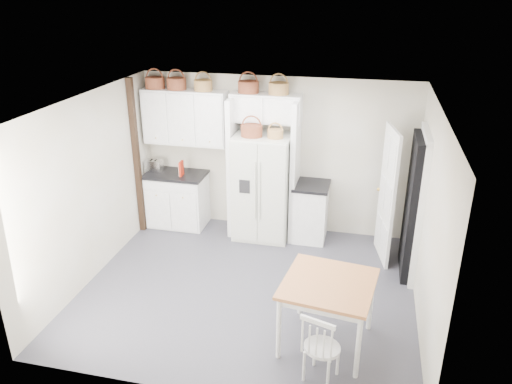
# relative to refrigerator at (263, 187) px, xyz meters

# --- Properties ---
(floor) EXTENTS (4.50, 4.50, 0.00)m
(floor) POSITION_rel_refrigerator_xyz_m (0.15, -1.63, -0.87)
(floor) COLOR #3D3D49
(floor) RESTS_ON ground
(ceiling) EXTENTS (4.50, 4.50, 0.00)m
(ceiling) POSITION_rel_refrigerator_xyz_m (0.15, -1.63, 1.73)
(ceiling) COLOR white
(ceiling) RESTS_ON wall_back
(wall_back) EXTENTS (4.50, 0.00, 4.50)m
(wall_back) POSITION_rel_refrigerator_xyz_m (0.15, 0.37, 0.43)
(wall_back) COLOR #B3A88A
(wall_back) RESTS_ON floor
(wall_left) EXTENTS (0.00, 4.00, 4.00)m
(wall_left) POSITION_rel_refrigerator_xyz_m (-2.10, -1.63, 0.43)
(wall_left) COLOR #B3A88A
(wall_left) RESTS_ON floor
(wall_right) EXTENTS (0.00, 4.00, 4.00)m
(wall_right) POSITION_rel_refrigerator_xyz_m (2.40, -1.63, 0.43)
(wall_right) COLOR #B3A88A
(wall_right) RESTS_ON floor
(refrigerator) EXTENTS (0.90, 0.72, 1.74)m
(refrigerator) POSITION_rel_refrigerator_xyz_m (0.00, 0.00, 0.00)
(refrigerator) COLOR silver
(refrigerator) RESTS_ON floor
(base_cab_left) EXTENTS (0.98, 0.62, 0.91)m
(base_cab_left) POSITION_rel_refrigerator_xyz_m (-1.53, 0.07, -0.42)
(base_cab_left) COLOR silver
(base_cab_left) RESTS_ON floor
(base_cab_right) EXTENTS (0.52, 0.63, 0.92)m
(base_cab_right) POSITION_rel_refrigerator_xyz_m (0.79, 0.07, -0.41)
(base_cab_right) COLOR silver
(base_cab_right) RESTS_ON floor
(dining_table) EXTENTS (1.12, 1.12, 0.83)m
(dining_table) POSITION_rel_refrigerator_xyz_m (1.31, -2.51, -0.45)
(dining_table) COLOR #AB6730
(dining_table) RESTS_ON floor
(windsor_chair) EXTENTS (0.48, 0.46, 0.80)m
(windsor_chair) POSITION_rel_refrigerator_xyz_m (1.32, -3.10, -0.47)
(windsor_chair) COLOR silver
(windsor_chair) RESTS_ON floor
(counter_left) EXTENTS (1.02, 0.66, 0.04)m
(counter_left) POSITION_rel_refrigerator_xyz_m (-1.53, 0.07, 0.06)
(counter_left) COLOR black
(counter_left) RESTS_ON base_cab_left
(counter_right) EXTENTS (0.56, 0.67, 0.04)m
(counter_right) POSITION_rel_refrigerator_xyz_m (0.79, 0.07, 0.07)
(counter_right) COLOR black
(counter_right) RESTS_ON base_cab_right
(toaster) EXTENTS (0.30, 0.18, 0.20)m
(toaster) POSITION_rel_refrigerator_xyz_m (-1.92, 0.07, 0.18)
(toaster) COLOR silver
(toaster) RESTS_ON counter_left
(cookbook_red) EXTENTS (0.04, 0.17, 0.25)m
(cookbook_red) POSITION_rel_refrigerator_xyz_m (-1.39, -0.01, 0.20)
(cookbook_red) COLOR #AC1F0D
(cookbook_red) RESTS_ON counter_left
(cookbook_cream) EXTENTS (0.07, 0.16, 0.24)m
(cookbook_cream) POSITION_rel_refrigerator_xyz_m (-1.41, -0.01, 0.20)
(cookbook_cream) COLOR beige
(cookbook_cream) RESTS_ON counter_left
(basket_upper_a) EXTENTS (0.32, 0.32, 0.18)m
(basket_upper_a) POSITION_rel_refrigerator_xyz_m (-1.84, 0.20, 1.57)
(basket_upper_a) COLOR #562417
(basket_upper_a) RESTS_ON upper_cabinet
(basket_upper_b) EXTENTS (0.31, 0.31, 0.18)m
(basket_upper_b) POSITION_rel_refrigerator_xyz_m (-1.47, 0.20, 1.57)
(basket_upper_b) COLOR #562417
(basket_upper_b) RESTS_ON upper_cabinet
(basket_upper_c) EXTENTS (0.30, 0.30, 0.17)m
(basket_upper_c) POSITION_rel_refrigerator_xyz_m (-1.02, 0.20, 1.56)
(basket_upper_c) COLOR #986241
(basket_upper_c) RESTS_ON upper_cabinet
(basket_bridge_a) EXTENTS (0.33, 0.33, 0.18)m
(basket_bridge_a) POSITION_rel_refrigerator_xyz_m (-0.28, 0.20, 1.57)
(basket_bridge_a) COLOR #562417
(basket_bridge_a) RESTS_ON bridge_cabinet
(basket_bridge_b) EXTENTS (0.31, 0.31, 0.18)m
(basket_bridge_b) POSITION_rel_refrigerator_xyz_m (0.20, 0.20, 1.57)
(basket_bridge_b) COLOR #986241
(basket_bridge_b) RESTS_ON bridge_cabinet
(basket_fridge_a) EXTENTS (0.34, 0.34, 0.18)m
(basket_fridge_a) POSITION_rel_refrigerator_xyz_m (-0.16, -0.10, 0.96)
(basket_fridge_a) COLOR #562417
(basket_fridge_a) RESTS_ON refrigerator
(basket_fridge_b) EXTENTS (0.24, 0.24, 0.13)m
(basket_fridge_b) POSITION_rel_refrigerator_xyz_m (0.21, -0.10, 0.94)
(basket_fridge_b) COLOR #986241
(basket_fridge_b) RESTS_ON refrigerator
(upper_cabinet) EXTENTS (1.40, 0.34, 0.90)m
(upper_cabinet) POSITION_rel_refrigerator_xyz_m (-1.35, 0.20, 1.03)
(upper_cabinet) COLOR silver
(upper_cabinet) RESTS_ON wall_back
(bridge_cabinet) EXTENTS (1.12, 0.34, 0.45)m
(bridge_cabinet) POSITION_rel_refrigerator_xyz_m (-0.00, 0.20, 1.25)
(bridge_cabinet) COLOR silver
(bridge_cabinet) RESTS_ON wall_back
(fridge_panel_left) EXTENTS (0.08, 0.60, 2.30)m
(fridge_panel_left) POSITION_rel_refrigerator_xyz_m (-0.51, 0.07, 0.28)
(fridge_panel_left) COLOR silver
(fridge_panel_left) RESTS_ON floor
(fridge_panel_right) EXTENTS (0.08, 0.60, 2.30)m
(fridge_panel_right) POSITION_rel_refrigerator_xyz_m (0.51, 0.07, 0.28)
(fridge_panel_right) COLOR silver
(fridge_panel_right) RESTS_ON floor
(trim_post) EXTENTS (0.09, 0.09, 2.60)m
(trim_post) POSITION_rel_refrigerator_xyz_m (-2.05, -0.28, 0.43)
(trim_post) COLOR black
(trim_post) RESTS_ON floor
(doorway_void) EXTENTS (0.18, 0.85, 2.05)m
(doorway_void) POSITION_rel_refrigerator_xyz_m (2.31, -0.63, 0.15)
(doorway_void) COLOR black
(doorway_void) RESTS_ON floor
(door_slab) EXTENTS (0.21, 0.79, 2.05)m
(door_slab) POSITION_rel_refrigerator_xyz_m (1.95, -0.29, 0.15)
(door_slab) COLOR white
(door_slab) RESTS_ON floor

